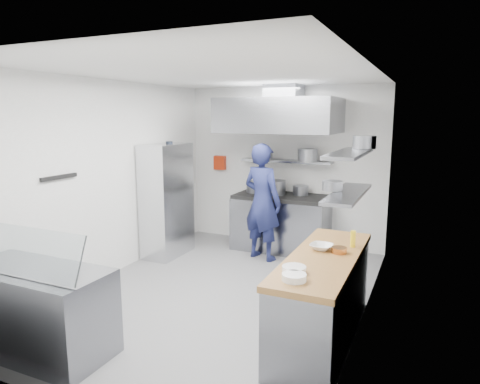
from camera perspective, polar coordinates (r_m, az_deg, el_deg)
The scene contains 36 objects.
floor at distance 5.79m, azimuth -2.51°, elevation -13.25°, with size 5.00×5.00×0.00m, color slate.
ceiling at distance 5.34m, azimuth -2.75°, elevation 15.53°, with size 5.00×5.00×0.00m, color silver.
wall_back at distance 7.68m, azimuth 5.86°, elevation 3.38°, with size 3.60×0.02×2.80m, color white.
wall_front at distance 3.41m, azimuth -22.11°, elevation -5.90°, with size 3.60×0.02×2.80m, color white.
wall_left at distance 6.40m, azimuth -17.15°, elevation 1.63°, with size 5.00×0.02×2.80m, color white.
wall_right at distance 4.86m, azimuth 16.66°, elevation -0.94°, with size 5.00×0.02×2.80m, color white.
gas_range at distance 7.45m, azimuth 5.47°, elevation -4.26°, with size 1.60×0.80×0.90m, color gray.
cooktop at distance 7.35m, azimuth 5.54°, elevation -0.63°, with size 1.57×0.78×0.06m, color black.
stock_pot_left at distance 7.56m, azimuth 1.93°, elevation 0.71°, with size 0.28×0.28×0.20m, color slate.
stock_pot_mid at distance 7.40m, azimuth 4.74°, elevation 0.64°, with size 0.35×0.35×0.24m, color slate.
stock_pot_right at distance 7.38m, azimuth 8.08°, elevation 0.23°, with size 0.27×0.27×0.16m, color slate.
over_range_shelf at distance 7.49m, azimuth 6.21°, elevation 4.12°, with size 1.60×0.30×0.04m, color gray.
shelf_pot_a at distance 7.35m, azimuth 3.31°, elevation 4.91°, with size 0.27×0.27×0.18m, color slate.
shelf_pot_b at distance 7.16m, azimuth 8.99°, elevation 4.83°, with size 0.32×0.32×0.22m, color slate.
extractor_hood at distance 7.05m, azimuth 5.26°, elevation 10.12°, with size 1.90×1.15×0.55m, color gray.
hood_duct at distance 7.27m, azimuth 5.91°, elevation 13.11°, with size 0.55×0.55×0.24m, color slate.
red_firebox at distance 8.10m, azimuth -2.70°, elevation 3.92°, with size 0.22×0.10×0.26m, color #B5290E.
chef at distance 6.84m, azimuth 2.99°, elevation -1.33°, with size 0.68×0.45×1.88m, color #191E4C.
wire_rack at distance 7.14m, azimuth -9.72°, elevation -1.09°, with size 0.50×0.90×1.85m, color silver.
rack_bin_a at distance 7.20m, azimuth -9.49°, elevation -2.00°, with size 0.18×0.22×0.20m, color white.
rack_bin_b at distance 7.28m, azimuth -8.72°, elevation 2.15°, with size 0.15×0.19×0.17m, color yellow.
rack_jar at distance 7.03m, azimuth -9.41°, elevation 5.95°, with size 0.11×0.11×0.18m, color black.
knife_strip at distance 5.73m, azimuth -22.98°, elevation 1.83°, with size 0.04×0.55×0.05m, color black.
prep_counter_base at distance 4.64m, azimuth 10.94°, elevation -13.94°, with size 0.62×2.00×0.84m, color gray.
prep_counter_top at distance 4.47m, azimuth 11.14°, elevation -8.67°, with size 0.65×2.04×0.06m, color olive.
plate_stack_a at distance 3.77m, azimuth 7.23°, elevation -11.20°, with size 0.21×0.21×0.06m, color white.
plate_stack_b at distance 3.95m, azimuth 7.22°, elevation -10.21°, with size 0.22×0.22×0.06m, color white.
copper_pan at distance 4.56m, azimuth 13.07°, elevation -7.57°, with size 0.16×0.16×0.06m, color #B36D32.
squeeze_bottle at distance 4.79m, azimuth 14.82°, elevation -6.07°, with size 0.06×0.06×0.18m, color yellow.
mixing_bowl at distance 4.64m, azimuth 10.80°, elevation -7.19°, with size 0.24×0.24×0.06m, color white.
wall_shelf_lower at distance 4.57m, azimuth 14.23°, elevation -0.22°, with size 0.30×1.30×0.04m, color gray.
wall_shelf_upper at distance 4.52m, azimuth 14.46°, elevation 5.03°, with size 0.30×1.30×0.04m, color gray.
shelf_pot_c at distance 4.62m, azimuth 12.23°, elevation 0.84°, with size 0.21×0.21×0.10m, color slate.
shelf_pot_d at distance 4.95m, azimuth 16.25°, elevation 6.41°, with size 0.25×0.25×0.14m, color slate.
display_case at distance 4.76m, azimuth -25.43°, elevation -14.08°, with size 1.50×0.70×0.85m, color gray.
display_glass at distance 4.47m, azimuth -27.24°, elevation -6.96°, with size 1.47×0.02×0.45m, color silver.
Camera 1 is at (2.41, -4.74, 2.30)m, focal length 32.00 mm.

